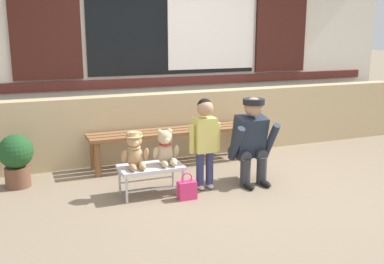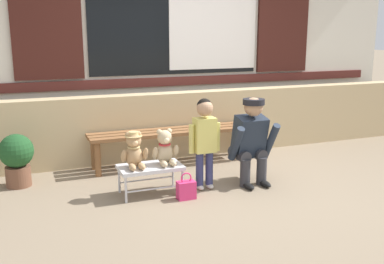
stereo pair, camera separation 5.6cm
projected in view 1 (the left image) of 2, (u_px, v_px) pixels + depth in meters
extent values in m
plane|color=#84725B|center=(235.00, 188.00, 4.68)|extent=(60.00, 60.00, 0.00)
cube|color=tan|center=(186.00, 124.00, 5.87)|extent=(6.84, 0.25, 0.85)
cube|color=silver|center=(172.00, 13.00, 6.03)|extent=(6.98, 0.20, 3.74)
cube|color=#56231E|center=(176.00, 81.00, 6.12)|extent=(6.42, 0.04, 0.12)
cube|color=black|center=(175.00, 22.00, 5.95)|extent=(2.40, 0.03, 1.40)
cube|color=white|center=(212.00, 22.00, 6.14)|extent=(1.31, 0.02, 1.29)
cube|color=#3D1914|center=(45.00, 21.00, 5.32)|extent=(0.84, 0.05, 1.43)
cube|color=#3D1914|center=(281.00, 23.00, 6.56)|extent=(0.84, 0.05, 1.43)
cube|color=brown|center=(177.00, 134.00, 5.30)|extent=(2.10, 0.11, 0.04)
cube|color=brown|center=(173.00, 131.00, 5.43)|extent=(2.10, 0.11, 0.04)
cube|color=brown|center=(170.00, 129.00, 5.56)|extent=(2.10, 0.11, 0.04)
cylinder|color=brown|center=(97.00, 160.00, 4.99)|extent=(0.07, 0.07, 0.40)
cylinder|color=brown|center=(93.00, 154.00, 5.25)|extent=(0.07, 0.07, 0.40)
cylinder|color=brown|center=(248.00, 144.00, 5.70)|extent=(0.07, 0.07, 0.40)
cylinder|color=brown|center=(238.00, 139.00, 5.96)|extent=(0.07, 0.07, 0.40)
cube|color=silver|center=(151.00, 167.00, 4.44)|extent=(0.64, 0.36, 0.04)
cylinder|color=silver|center=(127.00, 190.00, 4.23)|extent=(0.02, 0.02, 0.26)
cylinder|color=silver|center=(120.00, 181.00, 4.50)|extent=(0.02, 0.02, 0.26)
cylinder|color=silver|center=(183.00, 183.00, 4.44)|extent=(0.02, 0.02, 0.26)
cylinder|color=silver|center=(173.00, 174.00, 4.71)|extent=(0.02, 0.02, 0.26)
cylinder|color=silver|center=(156.00, 189.00, 4.34)|extent=(0.58, 0.02, 0.02)
cylinder|color=silver|center=(147.00, 180.00, 4.61)|extent=(0.58, 0.02, 0.02)
ellipsoid|color=tan|center=(134.00, 156.00, 4.37)|extent=(0.17, 0.14, 0.22)
sphere|color=tan|center=(134.00, 140.00, 4.32)|extent=(0.15, 0.15, 0.15)
sphere|color=#F4C188|center=(136.00, 143.00, 4.28)|extent=(0.06, 0.06, 0.06)
sphere|color=tan|center=(129.00, 135.00, 4.30)|extent=(0.06, 0.06, 0.06)
ellipsoid|color=tan|center=(124.00, 156.00, 4.30)|extent=(0.06, 0.11, 0.16)
ellipsoid|color=tan|center=(133.00, 167.00, 4.26)|extent=(0.06, 0.15, 0.06)
sphere|color=tan|center=(139.00, 134.00, 4.34)|extent=(0.06, 0.06, 0.06)
ellipsoid|color=tan|center=(146.00, 154.00, 4.38)|extent=(0.06, 0.11, 0.16)
ellipsoid|color=tan|center=(142.00, 166.00, 4.30)|extent=(0.06, 0.15, 0.06)
torus|color=#D6B775|center=(134.00, 147.00, 4.34)|extent=(0.13, 0.13, 0.02)
cylinder|color=#D6B775|center=(134.00, 136.00, 4.32)|extent=(0.17, 0.17, 0.01)
cylinder|color=#D6B775|center=(134.00, 134.00, 4.31)|extent=(0.10, 0.10, 0.04)
ellipsoid|color=#CCB289|center=(165.00, 153.00, 4.48)|extent=(0.17, 0.14, 0.22)
sphere|color=#CCB289|center=(165.00, 138.00, 4.44)|extent=(0.15, 0.15, 0.15)
sphere|color=#FFEEBB|center=(167.00, 140.00, 4.39)|extent=(0.06, 0.06, 0.06)
sphere|color=#CCB289|center=(160.00, 132.00, 4.42)|extent=(0.06, 0.06, 0.06)
ellipsoid|color=#CCB289|center=(156.00, 153.00, 4.41)|extent=(0.06, 0.11, 0.16)
ellipsoid|color=#CCB289|center=(164.00, 164.00, 4.38)|extent=(0.06, 0.15, 0.06)
sphere|color=#CCB289|center=(170.00, 131.00, 4.45)|extent=(0.06, 0.06, 0.06)
ellipsoid|color=#CCB289|center=(176.00, 151.00, 4.49)|extent=(0.06, 0.11, 0.16)
ellipsoid|color=#CCB289|center=(173.00, 163.00, 4.41)|extent=(0.06, 0.15, 0.06)
torus|color=red|center=(165.00, 144.00, 4.46)|extent=(0.13, 0.13, 0.02)
cylinder|color=navy|center=(200.00, 169.00, 4.59)|extent=(0.08, 0.08, 0.36)
ellipsoid|color=silver|center=(201.00, 187.00, 4.62)|extent=(0.07, 0.12, 0.05)
cylinder|color=navy|center=(210.00, 168.00, 4.63)|extent=(0.08, 0.08, 0.36)
ellipsoid|color=silver|center=(210.00, 186.00, 4.66)|extent=(0.07, 0.12, 0.05)
cube|color=#DBD166|center=(205.00, 135.00, 4.54)|extent=(0.22, 0.15, 0.36)
cylinder|color=#DBD166|center=(192.00, 139.00, 4.49)|extent=(0.06, 0.06, 0.30)
cylinder|color=#DBD166|center=(218.00, 137.00, 4.59)|extent=(0.06, 0.06, 0.30)
sphere|color=tan|center=(205.00, 108.00, 4.47)|extent=(0.17, 0.17, 0.17)
sphere|color=black|center=(205.00, 106.00, 4.48)|extent=(0.16, 0.16, 0.16)
cylinder|color=#333338|center=(245.00, 173.00, 4.69)|extent=(0.11, 0.11, 0.30)
cylinder|color=#333338|center=(239.00, 154.00, 4.78)|extent=(0.13, 0.32, 0.13)
ellipsoid|color=black|center=(249.00, 186.00, 4.65)|extent=(0.09, 0.20, 0.06)
cylinder|color=#333338|center=(262.00, 171.00, 4.77)|extent=(0.11, 0.11, 0.30)
cylinder|color=#333338|center=(256.00, 152.00, 4.86)|extent=(0.13, 0.32, 0.13)
ellipsoid|color=black|center=(265.00, 183.00, 4.72)|extent=(0.09, 0.20, 0.06)
cube|color=#232D3D|center=(249.00, 136.00, 4.75)|extent=(0.32, 0.30, 0.47)
cylinder|color=#232D3D|center=(236.00, 144.00, 4.59)|extent=(0.08, 0.28, 0.40)
cylinder|color=#232D3D|center=(271.00, 140.00, 4.74)|extent=(0.08, 0.28, 0.40)
sphere|color=tan|center=(254.00, 107.00, 4.61)|extent=(0.20, 0.20, 0.20)
cylinder|color=black|center=(254.00, 102.00, 4.60)|extent=(0.23, 0.23, 0.06)
cube|color=brown|center=(260.00, 145.00, 4.93)|extent=(0.10, 0.22, 0.16)
cube|color=#E53370|center=(187.00, 190.00, 4.35)|extent=(0.18, 0.11, 0.18)
torus|color=#E53370|center=(187.00, 178.00, 4.32)|extent=(0.11, 0.01, 0.11)
cylinder|color=brown|center=(18.00, 177.00, 4.69)|extent=(0.26, 0.26, 0.22)
sphere|color=#1E4C23|center=(16.00, 151.00, 4.62)|extent=(0.36, 0.36, 0.36)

